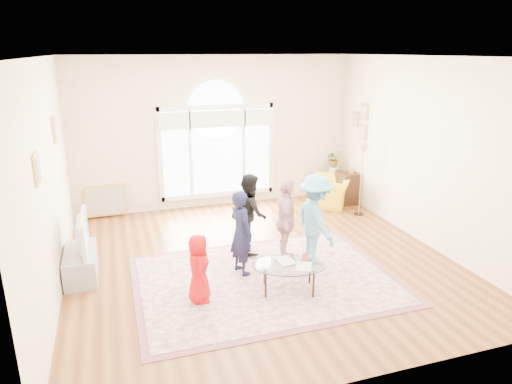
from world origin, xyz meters
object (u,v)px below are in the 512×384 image
object	(u,v)px
area_rug	(265,280)
television	(78,234)
armchair	(330,191)
coffee_table	(289,266)
tv_console	(81,264)

from	to	relation	value
area_rug	television	world-z (taller)	television
armchair	coffee_table	bearing A→B (deg)	0.16
area_rug	tv_console	size ratio (longest dim) A/B	3.60
armchair	area_rug	bearing A→B (deg)	-5.97
television	coffee_table	bearing A→B (deg)	-26.00
television	coffee_table	size ratio (longest dim) A/B	0.83
tv_console	area_rug	bearing A→B (deg)	-20.27
tv_console	armchair	world-z (taller)	armchair
tv_console	armchair	distance (m)	5.44
area_rug	armchair	distance (m)	3.81
tv_console	television	world-z (taller)	television
tv_console	television	bearing A→B (deg)	-0.00
tv_console	armchair	bearing A→B (deg)	20.45
coffee_table	armchair	size ratio (longest dim) A/B	1.22
television	coffee_table	distance (m)	3.13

